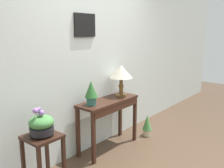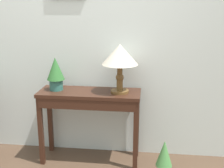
# 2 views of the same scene
# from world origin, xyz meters

# --- Properties ---
(back_wall_with_art) EXTENTS (9.00, 0.13, 2.80)m
(back_wall_with_art) POSITION_xyz_m (-0.00, 1.49, 1.40)
(back_wall_with_art) COLOR silver
(back_wall_with_art) RESTS_ON ground
(console_table) EXTENTS (1.02, 0.36, 0.76)m
(console_table) POSITION_xyz_m (0.06, 1.20, 0.63)
(console_table) COLOR #381E14
(console_table) RESTS_ON ground
(table_lamp) EXTENTS (0.35, 0.35, 0.48)m
(table_lamp) POSITION_xyz_m (0.37, 1.22, 1.12)
(table_lamp) COLOR brown
(table_lamp) RESTS_ON console_table
(potted_plant_on_console) EXTENTS (0.18, 0.18, 0.33)m
(potted_plant_on_console) POSITION_xyz_m (-0.28, 1.23, 0.94)
(potted_plant_on_console) COLOR #2D665B
(potted_plant_on_console) RESTS_ON console_table
(potted_plant_floor) EXTENTS (0.16, 0.16, 0.37)m
(potted_plant_floor) POSITION_xyz_m (0.81, 1.00, 0.20)
(potted_plant_floor) COLOR beige
(potted_plant_floor) RESTS_ON ground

